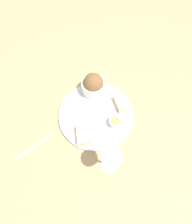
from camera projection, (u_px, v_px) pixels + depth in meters
name	position (u px, v px, depth m)	size (l,w,h in m)	color
ground_plane	(96.00, 115.00, 0.83)	(4.00, 4.00, 0.00)	tan
dinner_plate	(96.00, 114.00, 0.82)	(0.35, 0.35, 0.01)	silver
salad_bowl	(93.00, 85.00, 0.83)	(0.11, 0.11, 0.11)	white
sauce_ramekin	(115.00, 122.00, 0.77)	(0.05, 0.05, 0.03)	white
cheese_toast_near	(121.00, 103.00, 0.82)	(0.09, 0.05, 0.03)	#D1B27F
cheese_toast_far	(83.00, 135.00, 0.76)	(0.09, 0.07, 0.03)	#D1B27F
wine_glass	(111.00, 159.00, 0.62)	(0.07, 0.07, 0.17)	silver
fork	(35.00, 146.00, 0.76)	(0.07, 0.18, 0.01)	silver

